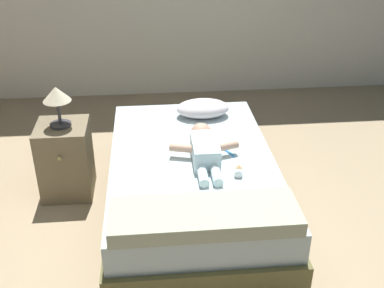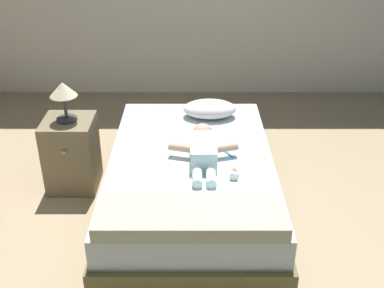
{
  "view_description": "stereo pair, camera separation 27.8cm",
  "coord_description": "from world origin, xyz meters",
  "px_view_note": "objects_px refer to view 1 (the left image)",
  "views": [
    {
      "loc": [
        -0.56,
        -2.24,
        2.14
      ],
      "look_at": [
        -0.29,
        0.6,
        0.58
      ],
      "focal_mm": 44.55,
      "sensor_mm": 36.0,
      "label": 1
    },
    {
      "loc": [
        -0.28,
        -2.25,
        2.14
      ],
      "look_at": [
        -0.29,
        0.6,
        0.58
      ],
      "focal_mm": 44.55,
      "sensor_mm": 36.0,
      "label": 2
    }
  ],
  "objects_px": {
    "lamp": "(57,97)",
    "baby": "(204,148)",
    "toothbrush": "(229,152)",
    "baby_bottle": "(239,171)",
    "bed": "(192,186)",
    "pillow": "(203,108)",
    "nightstand": "(66,159)"
  },
  "relations": [
    {
      "from": "baby",
      "to": "toothbrush",
      "type": "relative_size",
      "value": 5.23
    },
    {
      "from": "baby",
      "to": "nightstand",
      "type": "distance_m",
      "value": 1.13
    },
    {
      "from": "toothbrush",
      "to": "nightstand",
      "type": "bearing_deg",
      "value": 163.47
    },
    {
      "from": "baby",
      "to": "baby_bottle",
      "type": "bearing_deg",
      "value": -51.92
    },
    {
      "from": "toothbrush",
      "to": "baby",
      "type": "bearing_deg",
      "value": -167.27
    },
    {
      "from": "toothbrush",
      "to": "lamp",
      "type": "relative_size",
      "value": 0.41
    },
    {
      "from": "toothbrush",
      "to": "pillow",
      "type": "bearing_deg",
      "value": 100.21
    },
    {
      "from": "nightstand",
      "to": "lamp",
      "type": "xyz_separation_m",
      "value": [
        0.0,
        0.0,
        0.51
      ]
    },
    {
      "from": "bed",
      "to": "lamp",
      "type": "bearing_deg",
      "value": 157.77
    },
    {
      "from": "baby",
      "to": "baby_bottle",
      "type": "xyz_separation_m",
      "value": [
        0.19,
        -0.25,
        -0.04
      ]
    },
    {
      "from": "bed",
      "to": "baby",
      "type": "distance_m",
      "value": 0.33
    },
    {
      "from": "toothbrush",
      "to": "lamp",
      "type": "xyz_separation_m",
      "value": [
        -1.2,
        0.36,
        0.31
      ]
    },
    {
      "from": "nightstand",
      "to": "baby_bottle",
      "type": "bearing_deg",
      "value": -27.93
    },
    {
      "from": "lamp",
      "to": "baby_bottle",
      "type": "height_order",
      "value": "lamp"
    },
    {
      "from": "nightstand",
      "to": "baby_bottle",
      "type": "height_order",
      "value": "nightstand"
    },
    {
      "from": "bed",
      "to": "nightstand",
      "type": "height_order",
      "value": "nightstand"
    },
    {
      "from": "pillow",
      "to": "lamp",
      "type": "xyz_separation_m",
      "value": [
        -1.09,
        -0.27,
        0.25
      ]
    },
    {
      "from": "baby",
      "to": "nightstand",
      "type": "xyz_separation_m",
      "value": [
        -1.02,
        0.4,
        -0.26
      ]
    },
    {
      "from": "baby",
      "to": "lamp",
      "type": "height_order",
      "value": "lamp"
    },
    {
      "from": "lamp",
      "to": "baby",
      "type": "bearing_deg",
      "value": -21.2
    },
    {
      "from": "nightstand",
      "to": "lamp",
      "type": "height_order",
      "value": "lamp"
    },
    {
      "from": "pillow",
      "to": "nightstand",
      "type": "xyz_separation_m",
      "value": [
        -1.09,
        -0.27,
        -0.26
      ]
    },
    {
      "from": "bed",
      "to": "toothbrush",
      "type": "height_order",
      "value": "toothbrush"
    },
    {
      "from": "nightstand",
      "to": "baby_bottle",
      "type": "xyz_separation_m",
      "value": [
        1.22,
        -0.64,
        0.22
      ]
    },
    {
      "from": "bed",
      "to": "lamp",
      "type": "distance_m",
      "value": 1.16
    },
    {
      "from": "bed",
      "to": "lamp",
      "type": "height_order",
      "value": "lamp"
    },
    {
      "from": "bed",
      "to": "baby_bottle",
      "type": "relative_size",
      "value": 19.47
    },
    {
      "from": "bed",
      "to": "pillow",
      "type": "xyz_separation_m",
      "value": [
        0.15,
        0.65,
        0.32
      ]
    },
    {
      "from": "baby",
      "to": "baby_bottle",
      "type": "height_order",
      "value": "baby"
    },
    {
      "from": "lamp",
      "to": "bed",
      "type": "bearing_deg",
      "value": -22.23
    },
    {
      "from": "lamp",
      "to": "baby_bottle",
      "type": "xyz_separation_m",
      "value": [
        1.22,
        -0.64,
        -0.29
      ]
    },
    {
      "from": "baby",
      "to": "toothbrush",
      "type": "xyz_separation_m",
      "value": [
        0.18,
        0.04,
        -0.06
      ]
    }
  ]
}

